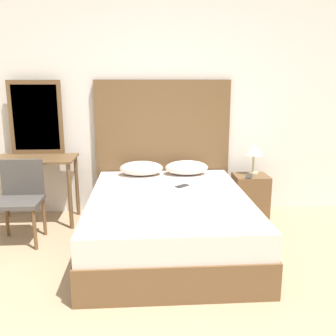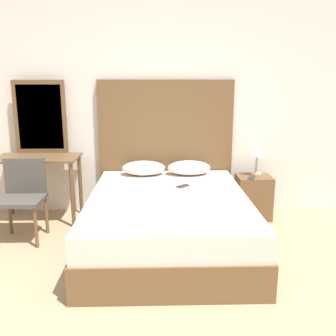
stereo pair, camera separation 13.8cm
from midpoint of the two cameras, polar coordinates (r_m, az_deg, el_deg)
The scene contains 12 objects.
wall_back at distance 4.63m, azimuth -1.26°, elevation 9.76°, with size 10.00×0.06×2.70m.
bed at distance 3.75m, azimuth 1.11°, elevation -8.12°, with size 1.56×2.06×0.54m.
headboard at distance 4.62m, azimuth 0.53°, elevation 3.12°, with size 1.63×0.05×1.64m.
pillow_left at distance 4.42m, azimuth -2.84°, elevation -0.01°, with size 0.51×0.33×0.17m.
pillow_right at distance 4.44m, azimuth 4.10°, elevation 0.03°, with size 0.51×0.33×0.17m.
phone_on_bed at distance 3.96m, azimuth 3.29°, elevation -2.76°, with size 0.16×0.15×0.01m.
nightstand at distance 4.65m, azimuth 13.68°, elevation -4.30°, with size 0.40×0.35×0.52m.
table_lamp at distance 4.59m, azimuth 14.27°, elevation 2.47°, with size 0.21×0.21×0.37m.
phone_on_nightstand at distance 4.48m, azimuth 13.47°, elevation -1.43°, with size 0.12×0.17×0.01m.
vanity_desk at distance 4.56m, azimuth -18.40°, elevation -0.03°, with size 0.94×0.53×0.77m.
vanity_mirror at distance 4.69m, azimuth -18.09°, elevation 7.38°, with size 0.61×0.03×0.86m.
chair at distance 4.15m, azimuth -20.40°, elevation -3.60°, with size 0.45×0.42×0.84m.
Camera 2 is at (0.04, -1.83, 1.64)m, focal length 40.00 mm.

